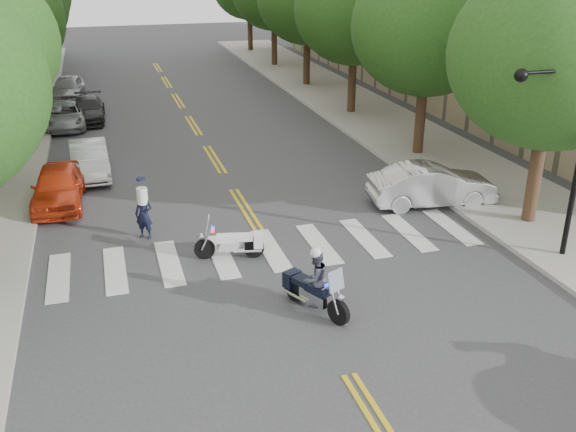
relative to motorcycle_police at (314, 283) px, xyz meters
name	(u,v)px	position (x,y,z in m)	size (l,w,h in m)	color
ground	(349,375)	(-0.12, -2.78, -0.80)	(140.00, 140.00, 0.00)	#38383A
sidewalk_right	(362,112)	(9.38, 19.22, -0.72)	(5.00, 60.00, 0.15)	#9E9991
tree_l_3	(10,5)	(-8.92, 27.22, 4.75)	(6.40, 6.40, 8.45)	#382316
tree_r_0	(554,55)	(8.68, 3.22, 4.75)	(6.40, 6.40, 8.45)	#382316
tree_r_1	(428,26)	(8.68, 11.22, 4.75)	(6.40, 6.40, 8.45)	#382316
tree_r_2	(355,10)	(8.68, 19.22, 4.75)	(6.40, 6.40, 8.45)	#382316
traffic_signal_pole	(569,139)	(7.59, 0.72, 2.92)	(2.82, 0.42, 6.00)	black
motorcycle_police	(314,283)	(0.00, 0.00, 0.00)	(1.19, 2.08, 1.80)	black
motorcycle_parked	(235,243)	(-1.27, 3.53, -0.33)	(2.06, 0.77, 1.34)	black
officer_standing	(144,214)	(-3.72, 5.72, 0.01)	(0.59, 0.39, 1.63)	black
convertible	(432,185)	(6.38, 5.72, -0.06)	(1.57, 4.50, 1.48)	#BABABC
parked_car_a	(58,186)	(-6.42, 9.48, -0.08)	(1.69, 4.20, 1.43)	red
parked_car_b	(89,159)	(-5.32, 12.52, -0.13)	(1.43, 4.09, 1.35)	white
parked_car_c	(66,116)	(-6.42, 20.72, -0.20)	(1.98, 4.29, 1.19)	#989A9F
parked_car_d	(88,110)	(-5.32, 21.72, -0.19)	(1.70, 4.18, 1.21)	black
parked_car_e	(68,89)	(-6.42, 27.04, -0.05)	(1.76, 4.38, 1.49)	#A6A6AC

